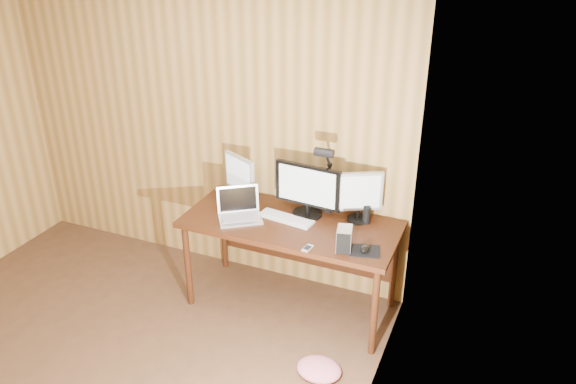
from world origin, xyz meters
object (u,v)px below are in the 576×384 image
Objects in this scene: keyboard at (286,218)px; monitor_left at (240,177)px; monitor_center at (308,190)px; speaker at (367,215)px; desk at (294,232)px; monitor_right at (359,195)px; hard_drive at (344,239)px; mouse at (365,248)px; phone at (308,248)px; laptop at (239,210)px; desk_lamp at (326,170)px.

monitor_left is at bearing 170.14° from keyboard.
speaker is (0.45, 0.05, -0.14)m from monitor_center.
speaker is at bearing 25.44° from keyboard.
desk is at bearing -127.45° from monitor_center.
monitor_right is 0.16m from speaker.
desk is 9.83× the size of hard_drive.
mouse is at bearing -1.95° from hard_drive.
monitor_left is at bearing 156.03° from phone.
hard_drive is at bearing -114.16° from monitor_right.
phone is at bearing -169.67° from hard_drive.
laptop is 0.68m from phone.
monitor_right is at bearing 80.54° from hard_drive.
monitor_left is 3.56× the size of mouse.
desk_lamp is at bearing 30.88° from desk.
hard_drive reaches higher than keyboard.
monitor_center is at bearing 47.68° from desk.
monitor_center is at bearing 125.46° from hard_drive.
desk_lamp reaches higher than desk.
monitor_left is 1.03m from speaker.
monitor_left is 0.95m from monitor_right.
laptop is 2.43× the size of hard_drive.
monitor_right reaches higher than hard_drive.
keyboard is 0.69m from mouse.
laptop is at bearing -155.93° from keyboard.
desk is 0.35m from monitor_center.
monitor_right reaches higher than mouse.
monitor_right reaches higher than monitor_left.
monitor_left is at bearing -178.26° from speaker.
speaker is (0.90, 0.28, 0.01)m from laptop.
desk is 0.68m from mouse.
speaker is 0.22× the size of desk_lamp.
laptop is at bearing 158.46° from hard_drive.
desk_lamp is at bearing 111.79° from hard_drive.
speaker is at bearing 11.02° from monitor_center.
hard_drive is (0.86, -0.13, 0.02)m from laptop.
mouse is 1.08× the size of phone.
desk_lamp is (0.20, 0.12, 0.50)m from desk.
keyboard is (-0.12, -0.13, -0.20)m from monitor_center.
monitor_right is at bearing 29.15° from keyboard.
monitor_center is 0.66m from mouse.
phone is (0.64, -0.23, -0.05)m from laptop.
keyboard is 0.47m from desk_lamp.
keyboard is 3.31× the size of speaker.
monitor_center is 0.86× the size of desk_lamp.
monitor_center reaches higher than keyboard.
speaker is at bearing 4.64° from desk_lamp.
monitor_left is at bearing -176.84° from monitor_center.
monitor_right reaches higher than desk.
desk_lamp is (0.25, 0.17, 0.36)m from keyboard.
mouse reaches higher than keyboard.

